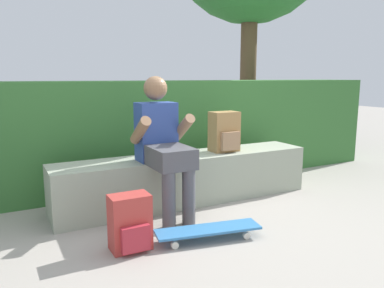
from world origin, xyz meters
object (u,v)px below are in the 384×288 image
Objects in this scene: backpack_on_bench at (225,132)px; skateboard_near_person at (208,230)px; bench_main at (187,178)px; backpack_on_ground at (130,223)px; person_skater at (163,141)px.

skateboard_near_person is at bearing -128.64° from backpack_on_bench.
skateboard_near_person is (-0.26, -0.86, -0.16)m from bench_main.
backpack_on_ground is (-1.25, -0.74, -0.47)m from backpack_on_bench.
skateboard_near_person is 0.59m from backpack_on_ground.
backpack_on_bench is at bearing -1.28° from bench_main.
bench_main reaches higher than backpack_on_ground.
bench_main is at bearing 32.07° from person_skater.
bench_main reaches higher than skateboard_near_person.
person_skater is 1.48× the size of skateboard_near_person.
person_skater is (-0.34, -0.22, 0.43)m from bench_main.
backpack_on_ground is (-0.83, -0.75, -0.04)m from bench_main.
skateboard_near_person is (0.08, -0.65, -0.59)m from person_skater.
skateboard_near_person is 1.24m from backpack_on_bench.
bench_main is at bearing 178.72° from backpack_on_bench.
bench_main is at bearing 42.02° from backpack_on_ground.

